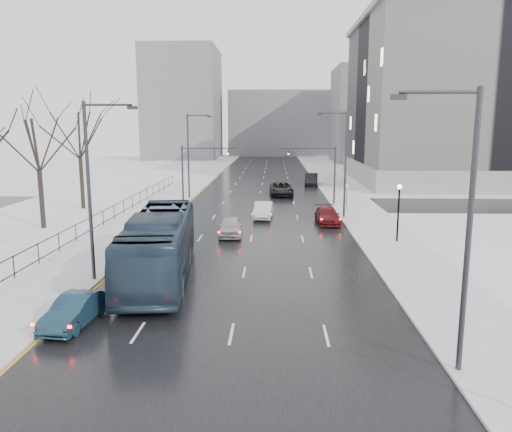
# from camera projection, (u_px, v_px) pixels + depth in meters

# --- Properties ---
(road) EXTENTS (16.00, 150.00, 0.04)m
(road) POSITION_uv_depth(u_px,v_px,m) (261.00, 190.00, 67.30)
(road) COLOR black
(road) RESTS_ON ground
(cross_road) EXTENTS (130.00, 10.00, 0.04)m
(cross_road) POSITION_uv_depth(u_px,v_px,m) (258.00, 204.00, 55.50)
(cross_road) COLOR black
(cross_road) RESTS_ON ground
(sidewalk_left) EXTENTS (5.00, 150.00, 0.16)m
(sidewalk_left) POSITION_uv_depth(u_px,v_px,m) (184.00, 189.00, 67.67)
(sidewalk_left) COLOR silver
(sidewalk_left) RESTS_ON ground
(sidewalk_right) EXTENTS (5.00, 150.00, 0.16)m
(sidewalk_right) POSITION_uv_depth(u_px,v_px,m) (339.00, 190.00, 66.91)
(sidewalk_right) COLOR silver
(sidewalk_right) RESTS_ON ground
(park_strip) EXTENTS (14.00, 150.00, 0.12)m
(park_strip) POSITION_uv_depth(u_px,v_px,m) (115.00, 189.00, 68.01)
(park_strip) COLOR white
(park_strip) RESTS_ON ground
(tree_park_d) EXTENTS (8.75, 8.75, 12.50)m
(tree_park_d) POSITION_uv_depth(u_px,v_px,m) (44.00, 229.00, 42.39)
(tree_park_d) COLOR black
(tree_park_d) RESTS_ON ground
(tree_park_e) EXTENTS (9.45, 9.45, 13.50)m
(tree_park_e) POSITION_uv_depth(u_px,v_px,m) (84.00, 209.00, 52.24)
(tree_park_e) COLOR black
(tree_park_e) RESTS_ON ground
(iron_fence) EXTENTS (0.06, 70.00, 1.30)m
(iron_fence) POSITION_uv_depth(u_px,v_px,m) (81.00, 229.00, 38.12)
(iron_fence) COLOR black
(iron_fence) RESTS_ON sidewalk_left
(streetlight_r_near) EXTENTS (2.95, 0.25, 10.00)m
(streetlight_r_near) POSITION_uv_depth(u_px,v_px,m) (463.00, 219.00, 16.85)
(streetlight_r_near) COLOR #2D2D33
(streetlight_r_near) RESTS_ON ground
(streetlight_r_mid) EXTENTS (2.95, 0.25, 10.00)m
(streetlight_r_mid) POSITION_uv_depth(u_px,v_px,m) (343.00, 159.00, 46.33)
(streetlight_r_mid) COLOR #2D2D33
(streetlight_r_mid) RESTS_ON ground
(streetlight_l_near) EXTENTS (2.95, 0.25, 10.00)m
(streetlight_l_near) POSITION_uv_depth(u_px,v_px,m) (93.00, 183.00, 27.27)
(streetlight_l_near) COLOR #2D2D33
(streetlight_l_near) RESTS_ON ground
(streetlight_l_far) EXTENTS (2.95, 0.25, 10.00)m
(streetlight_l_far) POSITION_uv_depth(u_px,v_px,m) (190.00, 152.00, 58.72)
(streetlight_l_far) COLOR #2D2D33
(streetlight_l_far) RESTS_ON ground
(lamppost_r_mid) EXTENTS (0.36, 0.36, 4.28)m
(lamppost_r_mid) POSITION_uv_depth(u_px,v_px,m) (399.00, 204.00, 36.89)
(lamppost_r_mid) COLOR black
(lamppost_r_mid) RESTS_ON sidewalk_right
(mast_signal_right) EXTENTS (6.10, 0.33, 6.50)m
(mast_signal_right) POSITION_uv_depth(u_px,v_px,m) (325.00, 168.00, 54.50)
(mast_signal_right) COLOR #2D2D33
(mast_signal_right) RESTS_ON ground
(mast_signal_left) EXTENTS (6.10, 0.33, 6.50)m
(mast_signal_left) POSITION_uv_depth(u_px,v_px,m) (192.00, 167.00, 55.03)
(mast_signal_left) COLOR #2D2D33
(mast_signal_left) RESTS_ON ground
(no_uturn_sign) EXTENTS (0.60, 0.06, 2.70)m
(no_uturn_sign) POSITION_uv_depth(u_px,v_px,m) (347.00, 189.00, 50.83)
(no_uturn_sign) COLOR #2D2D33
(no_uturn_sign) RESTS_ON sidewalk_right
(civic_building) EXTENTS (41.00, 31.00, 24.80)m
(civic_building) POSITION_uv_depth(u_px,v_px,m) (493.00, 108.00, 75.80)
(civic_building) COLOR gray
(civic_building) RESTS_ON ground
(bldg_far_right) EXTENTS (24.00, 20.00, 22.00)m
(bldg_far_right) POSITION_uv_depth(u_px,v_px,m) (385.00, 115.00, 118.35)
(bldg_far_right) COLOR slate
(bldg_far_right) RESTS_ON ground
(bldg_far_left) EXTENTS (18.00, 22.00, 28.00)m
(bldg_far_left) POSITION_uv_depth(u_px,v_px,m) (183.00, 104.00, 129.44)
(bldg_far_left) COLOR slate
(bldg_far_left) RESTS_ON ground
(bldg_far_center) EXTENTS (30.00, 18.00, 18.00)m
(bldg_far_center) POSITION_uv_depth(u_px,v_px,m) (282.00, 124.00, 144.15)
(bldg_far_center) COLOR slate
(bldg_far_center) RESTS_ON ground
(sedan_left_near) EXTENTS (1.88, 4.23, 1.35)m
(sedan_left_near) POSITION_uv_depth(u_px,v_px,m) (75.00, 310.00, 21.94)
(sedan_left_near) COLOR #163144
(sedan_left_near) RESTS_ON road
(bus) EXTENTS (4.59, 13.86, 3.79)m
(bus) POSITION_uv_depth(u_px,v_px,m) (160.00, 245.00, 28.64)
(bus) COLOR #27384C
(bus) RESTS_ON road
(sedan_center_near) EXTENTS (1.95, 4.52, 1.52)m
(sedan_center_near) POSITION_uv_depth(u_px,v_px,m) (231.00, 226.00, 39.60)
(sedan_center_near) COLOR #A9A8AD
(sedan_center_near) RESTS_ON road
(sedan_right_near) EXTENTS (1.85, 4.73, 1.53)m
(sedan_right_near) POSITION_uv_depth(u_px,v_px,m) (263.00, 210.00, 47.01)
(sedan_right_near) COLOR silver
(sedan_right_near) RESTS_ON road
(sedan_right_cross) EXTENTS (3.04, 6.10, 1.66)m
(sedan_right_cross) POSITION_uv_depth(u_px,v_px,m) (281.00, 189.00, 62.02)
(sedan_right_cross) COLOR black
(sedan_right_cross) RESTS_ON road
(sedan_right_far) EXTENTS (2.17, 4.95, 1.42)m
(sedan_right_far) POSITION_uv_depth(u_px,v_px,m) (328.00, 216.00, 44.58)
(sedan_right_far) COLOR #5A0F13
(sedan_right_far) RESTS_ON road
(sedan_right_distant) EXTENTS (2.29, 5.34, 1.71)m
(sedan_right_distant) POSITION_uv_depth(u_px,v_px,m) (311.00, 179.00, 72.78)
(sedan_right_distant) COLOR black
(sedan_right_distant) RESTS_ON road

